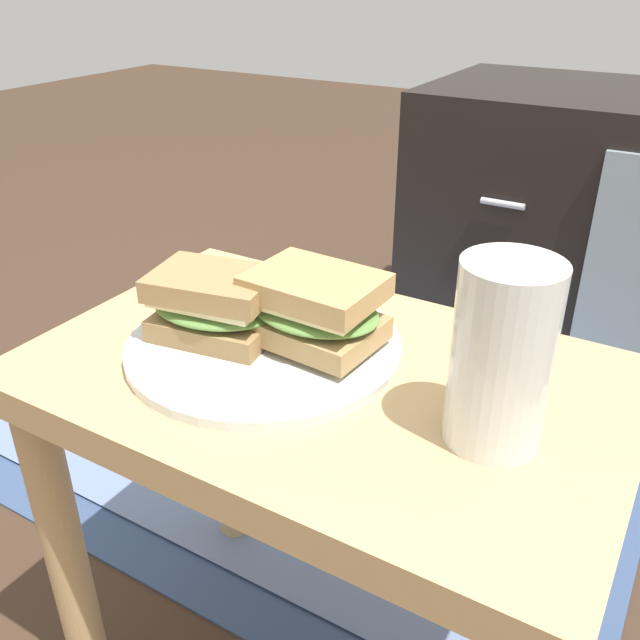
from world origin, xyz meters
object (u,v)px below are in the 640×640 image
(beer_glass, at_px, (501,359))
(sandwich_front, at_px, (214,305))
(sandwich_back, at_px, (315,308))
(plate, at_px, (266,344))

(beer_glass, bearing_deg, sandwich_front, 178.52)
(sandwich_back, bearing_deg, sandwich_front, -160.60)
(sandwich_front, xyz_separation_m, sandwich_back, (0.09, 0.03, 0.01))
(plate, height_order, sandwich_front, sandwich_front)
(plate, xyz_separation_m, beer_glass, (0.24, -0.02, 0.07))
(sandwich_front, bearing_deg, beer_glass, -1.48)
(plate, distance_m, sandwich_front, 0.06)
(sandwich_front, xyz_separation_m, beer_glass, (0.28, -0.01, 0.03))
(plate, distance_m, beer_glass, 0.25)
(sandwich_back, height_order, beer_glass, beer_glass)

